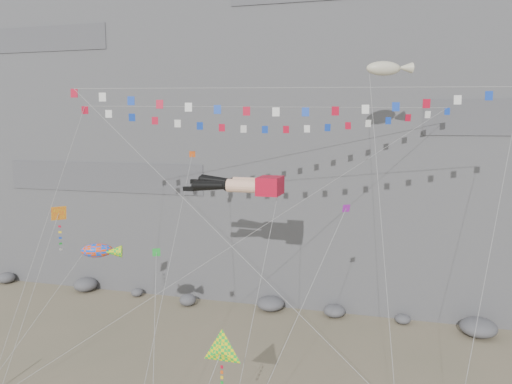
# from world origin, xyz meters

# --- Properties ---
(cliff) EXTENTS (80.00, 28.00, 50.00)m
(cliff) POSITION_xyz_m (0.00, 32.00, 25.00)
(cliff) COLOR slate
(cliff) RESTS_ON ground
(talus_boulders) EXTENTS (60.00, 3.00, 1.20)m
(talus_boulders) POSITION_xyz_m (0.00, 17.00, 0.60)
(talus_boulders) COLOR #57575B
(talus_boulders) RESTS_ON ground
(legs_kite) EXTENTS (7.17, 14.83, 18.94)m
(legs_kite) POSITION_xyz_m (0.54, 6.54, 13.21)
(legs_kite) COLOR red
(legs_kite) RESTS_ON ground
(flag_banner_upper) EXTENTS (28.17, 19.02, 27.68)m
(flag_banner_upper) POSITION_xyz_m (2.01, 9.99, 18.69)
(flag_banner_upper) COLOR red
(flag_banner_upper) RESTS_ON ground
(flag_banner_lower) EXTENTS (26.88, 8.25, 22.59)m
(flag_banner_lower) POSITION_xyz_m (4.46, 3.83, 19.67)
(flag_banner_lower) COLOR red
(flag_banner_lower) RESTS_ON ground
(harlequin_kite) EXTENTS (2.93, 5.81, 12.77)m
(harlequin_kite) POSITION_xyz_m (-10.77, 1.25, 11.53)
(harlequin_kite) COLOR red
(harlequin_kite) RESTS_ON ground
(fish_windsock) EXTENTS (7.00, 7.66, 12.17)m
(fish_windsock) POSITION_xyz_m (-8.44, 1.93, 8.98)
(fish_windsock) COLOR #FF450D
(fish_windsock) RESTS_ON ground
(delta_kite) EXTENTS (2.87, 3.77, 7.55)m
(delta_kite) POSITION_xyz_m (2.47, -3.81, 5.84)
(delta_kite) COLOR yellow
(delta_kite) RESTS_ON ground
(blimp_windsock) EXTENTS (3.89, 14.86, 25.38)m
(blimp_windsock) POSITION_xyz_m (9.75, 11.21, 21.38)
(blimp_windsock) COLOR beige
(blimp_windsock) RESTS_ON ground
(small_kite_a) EXTENTS (2.26, 13.93, 20.29)m
(small_kite_a) POSITION_xyz_m (-3.90, 7.71, 14.74)
(small_kite_a) COLOR #EB5313
(small_kite_a) RESTS_ON ground
(small_kite_b) EXTENTS (5.42, 9.03, 15.64)m
(small_kite_b) POSITION_xyz_m (7.89, 3.69, 12.08)
(small_kite_b) COLOR purple
(small_kite_b) RESTS_ON ground
(small_kite_c) EXTENTS (4.06, 8.67, 12.88)m
(small_kite_c) POSITION_xyz_m (-3.42, 0.77, 9.32)
(small_kite_c) COLOR green
(small_kite_c) RESTS_ON ground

